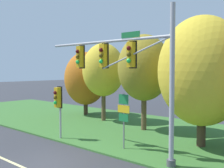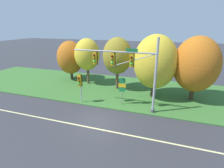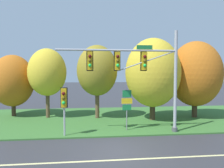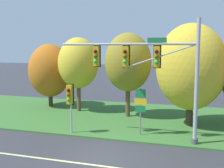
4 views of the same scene
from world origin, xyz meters
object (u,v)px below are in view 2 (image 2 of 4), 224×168
tree_behind_signpost (117,56)px  route_sign_post (122,88)px  tree_nearest_road (70,58)px  tree_mid_verge (155,62)px  traffic_signal_mast (128,66)px  tree_tall_centre (196,65)px  pedestrian_signal_near_kerb (80,82)px  tree_left_of_mast (87,55)px

tree_behind_signpost → route_sign_post: bearing=-67.0°
tree_nearest_road → tree_mid_verge: (12.82, -3.14, 0.77)m
traffic_signal_mast → tree_tall_centre: bearing=35.6°
tree_behind_signpost → pedestrian_signal_near_kerb: bearing=-113.5°
traffic_signal_mast → tree_behind_signpost: size_ratio=1.26×
tree_nearest_road → tree_left_of_mast: tree_left_of_mast is taller
traffic_signal_mast → route_sign_post: traffic_signal_mast is taller
tree_left_of_mast → tree_mid_verge: bearing=-12.1°
pedestrian_signal_near_kerb → tree_tall_centre: size_ratio=0.45×
pedestrian_signal_near_kerb → tree_mid_verge: tree_mid_verge is taller
traffic_signal_mast → tree_mid_verge: 4.53m
route_sign_post → tree_tall_centre: tree_tall_centre is taller
pedestrian_signal_near_kerb → tree_mid_verge: bearing=30.3°
tree_left_of_mast → tree_behind_signpost: size_ratio=0.96×
route_sign_post → tree_left_of_mast: tree_left_of_mast is taller
traffic_signal_mast → tree_left_of_mast: (-7.23, 5.98, -0.25)m
pedestrian_signal_near_kerb → tree_left_of_mast: size_ratio=0.50×
route_sign_post → tree_left_of_mast: bearing=141.2°
tree_nearest_road → tree_mid_verge: 13.22m
pedestrian_signal_near_kerb → tree_tall_centre: 12.61m
traffic_signal_mast → pedestrian_signal_near_kerb: traffic_signal_mast is taller
tree_left_of_mast → tree_tall_centre: tree_tall_centre is taller
pedestrian_signal_near_kerb → tree_left_of_mast: tree_left_of_mast is taller
traffic_signal_mast → tree_tall_centre: traffic_signal_mast is taller
pedestrian_signal_near_kerb → tree_left_of_mast: bearing=108.9°
pedestrian_signal_near_kerb → route_sign_post: size_ratio=1.08×
pedestrian_signal_near_kerb → tree_nearest_road: (-5.56, 7.39, 1.05)m
traffic_signal_mast → tree_behind_signpost: traffic_signal_mast is taller
pedestrian_signal_near_kerb → tree_nearest_road: 9.30m
route_sign_post → tree_behind_signpost: tree_behind_signpost is taller
tree_behind_signpost → tree_tall_centre: size_ratio=0.95×
traffic_signal_mast → tree_left_of_mast: 9.39m
route_sign_post → tree_behind_signpost: (-1.93, 4.56, 2.44)m
tree_behind_signpost → tree_mid_verge: 5.01m
traffic_signal_mast → tree_behind_signpost: 5.93m
route_sign_post → tree_left_of_mast: (-6.50, 5.23, 2.28)m
traffic_signal_mast → tree_nearest_road: traffic_signal_mast is taller
traffic_signal_mast → tree_tall_centre: 7.90m
traffic_signal_mast → tree_behind_signpost: bearing=116.7°
tree_left_of_mast → tree_behind_signpost: tree_behind_signpost is taller
route_sign_post → tree_nearest_road: size_ratio=0.51×
pedestrian_signal_near_kerb → tree_nearest_road: bearing=127.0°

